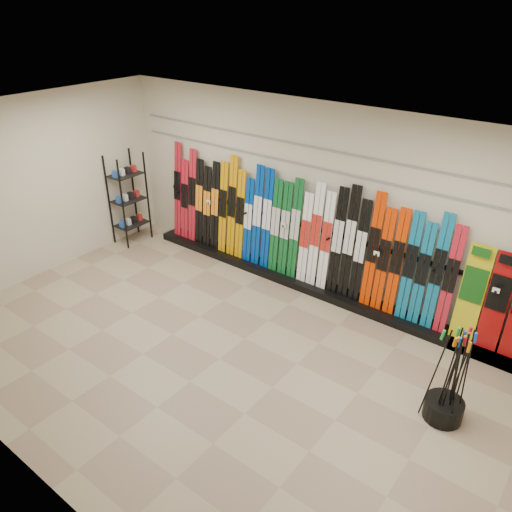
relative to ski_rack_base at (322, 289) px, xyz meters
The scene contains 11 objects.
floor 2.29m from the ski_rack_base, 95.64° to the right, with size 8.00×8.00×0.00m, color gray.
back_wall 1.47m from the ski_rack_base, 135.64° to the left, with size 8.00×8.00×0.00m, color beige.
left_wall 5.01m from the ski_rack_base, 151.65° to the right, with size 5.00×5.00×0.00m, color beige.
ceiling 3.73m from the ski_rack_base, 95.64° to the right, with size 8.00×8.00×0.00m, color silver.
ski_rack_base is the anchor object (origin of this frame).
skis 1.12m from the ski_rack_base, behind, with size 5.37×0.21×1.81m.
accessory_rack 4.10m from the ski_rack_base, behind, with size 0.40×0.60×1.75m, color black.
pole_bin 2.91m from the ski_rack_base, 30.62° to the right, with size 0.44×0.44×0.25m, color black.
ski_poles 2.98m from the ski_rack_base, 30.41° to the right, with size 0.40×0.40×1.18m.
slatwall_rail_0 1.96m from the ski_rack_base, 138.37° to the left, with size 7.60×0.02×0.03m, color gray.
slatwall_rail_1 2.26m from the ski_rack_base, 138.37° to the left, with size 7.60×0.02×0.03m, color gray.
Camera 1 is at (3.60, -3.87, 4.37)m, focal length 35.00 mm.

